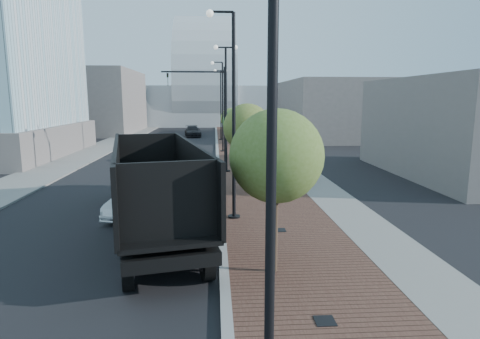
{
  "coord_description": "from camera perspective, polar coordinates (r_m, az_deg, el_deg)",
  "views": [
    {
      "loc": [
        -0.25,
        -8.01,
        5.5
      ],
      "look_at": [
        1.0,
        12.0,
        2.0
      ],
      "focal_mm": 30.39,
      "sensor_mm": 36.0,
      "label": 1
    }
  ],
  "objects": [
    {
      "name": "traffic_mast",
      "position": [
        33.02,
        -3.71,
        8.98
      ],
      "size": [
        5.09,
        0.2,
        8.0
      ],
      "color": "black",
      "rests_on": "ground"
    },
    {
      "name": "dump_truck",
      "position": [
        19.47,
        -12.49,
        -1.83
      ],
      "size": [
        5.73,
        14.18,
        3.85
      ],
      "rotation": [
        0.0,
        0.0,
        0.22
      ],
      "color": "black",
      "rests_on": "ground"
    },
    {
      "name": "utility_cover_0",
      "position": [
        10.82,
        11.83,
        -20.08
      ],
      "size": [
        0.5,
        0.5,
        0.02
      ],
      "primitive_type": "cube",
      "color": "black",
      "rests_on": "sidewalk"
    },
    {
      "name": "utility_cover_2",
      "position": [
        27.67,
        1.99,
        -1.3
      ],
      "size": [
        0.5,
        0.5,
        0.02
      ],
      "primitive_type": "cube",
      "color": "black",
      "rests_on": "sidewalk"
    },
    {
      "name": "dark_car_mid",
      "position": [
        44.25,
        -10.2,
        3.41
      ],
      "size": [
        3.55,
        4.89,
        1.24
      ],
      "primitive_type": "imported",
      "rotation": [
        0.0,
        0.0,
        0.38
      ],
      "color": "black",
      "rests_on": "ground"
    },
    {
      "name": "west_sidewalk",
      "position": [
        49.97,
        -18.36,
        3.15
      ],
      "size": [
        4.0,
        140.0,
        0.12
      ],
      "primitive_type": "cube",
      "color": "slate",
      "rests_on": "ground"
    },
    {
      "name": "dark_car_far",
      "position": [
        60.43,
        -6.66,
        5.34
      ],
      "size": [
        2.83,
        5.51,
        1.53
      ],
      "primitive_type": "imported",
      "rotation": [
        0.0,
        0.0,
        0.13
      ],
      "color": "black",
      "rests_on": "ground"
    },
    {
      "name": "streetlight_0",
      "position": [
        6.11,
        4.46,
        3.48
      ],
      "size": [
        1.72,
        0.56,
        9.28
      ],
      "color": "black",
      "rests_on": "ground"
    },
    {
      "name": "concrete_strip",
      "position": [
        48.75,
        4.06,
        3.47
      ],
      "size": [
        2.4,
        140.0,
        0.13
      ],
      "primitive_type": "cube",
      "color": "slate",
      "rests_on": "ground"
    },
    {
      "name": "streetlight_1",
      "position": [
        18.06,
        -1.23,
        6.22
      ],
      "size": [
        1.44,
        0.56,
        9.21
      ],
      "color": "black",
      "rests_on": "ground"
    },
    {
      "name": "commercial_block_nw",
      "position": [
        70.82,
        -20.02,
        8.91
      ],
      "size": [
        14.0,
        20.0,
        10.0
      ],
      "primitive_type": "cube",
      "color": "slate",
      "rests_on": "ground"
    },
    {
      "name": "streetlight_2",
      "position": [
        30.03,
        -1.97,
        8.6
      ],
      "size": [
        1.72,
        0.56,
        9.28
      ],
      "color": "black",
      "rests_on": "ground"
    },
    {
      "name": "streetlight_4",
      "position": [
        54.02,
        -2.71,
        9.17
      ],
      "size": [
        1.72,
        0.56,
        9.28
      ],
      "color": "black",
      "rests_on": "ground"
    },
    {
      "name": "convention_center",
      "position": [
        93.03,
        -4.73,
        10.18
      ],
      "size": [
        50.0,
        30.0,
        50.0
      ],
      "color": "#ABB3B6",
      "rests_on": "ground"
    },
    {
      "name": "commercial_block_ne",
      "position": [
        60.26,
        12.2,
        8.25
      ],
      "size": [
        12.0,
        22.0,
        8.0
      ],
      "primitive_type": "cube",
      "color": "#69615E",
      "rests_on": "ground"
    },
    {
      "name": "pedestrian",
      "position": [
        27.31,
        10.11,
        0.13
      ],
      "size": [
        0.78,
        0.62,
        1.87
      ],
      "primitive_type": "imported",
      "rotation": [
        0.0,
        0.0,
        2.87
      ],
      "color": "black",
      "rests_on": "ground"
    },
    {
      "name": "utility_cover_1",
      "position": [
        17.1,
        5.59,
        -8.45
      ],
      "size": [
        0.5,
        0.5,
        0.02
      ],
      "primitive_type": "cube",
      "color": "black",
      "rests_on": "sidewalk"
    },
    {
      "name": "curb",
      "position": [
        48.32,
        -3.26,
        3.43
      ],
      "size": [
        0.3,
        140.0,
        0.14
      ],
      "primitive_type": "cube",
      "color": "gray",
      "rests_on": "ground"
    },
    {
      "name": "tree_1",
      "position": [
        23.17,
        1.13,
        5.87
      ],
      "size": [
        2.74,
        2.74,
        5.25
      ],
      "color": "#382619",
      "rests_on": "ground"
    },
    {
      "name": "sidewalk",
      "position": [
        48.46,
        0.89,
        3.45
      ],
      "size": [
        7.0,
        140.0,
        0.12
      ],
      "primitive_type": "cube",
      "color": "#4C2D23",
      "rests_on": "ground"
    },
    {
      "name": "tree_0",
      "position": [
        12.3,
        5.33,
        1.86
      ],
      "size": [
        2.86,
        2.86,
        5.23
      ],
      "color": "#382619",
      "rests_on": "ground"
    },
    {
      "name": "streetlight_3",
      "position": [
        42.03,
        -2.6,
        8.31
      ],
      "size": [
        1.44,
        0.56,
        9.21
      ],
      "color": "black",
      "rests_on": "ground"
    },
    {
      "name": "commercial_block_e",
      "position": [
        33.49,
        29.58,
        5.2
      ],
      "size": [
        10.0,
        16.0,
        7.0
      ],
      "primitive_type": "cube",
      "color": "slate",
      "rests_on": "ground"
    },
    {
      "name": "tree_2",
      "position": [
        35.14,
        -0.48,
        6.67
      ],
      "size": [
        2.38,
        2.33,
        4.7
      ],
      "color": "#382619",
      "rests_on": "ground"
    },
    {
      "name": "tree_3",
      "position": [
        47.13,
        -1.28,
        7.2
      ],
      "size": [
        2.37,
        2.32,
        4.45
      ],
      "color": "#382619",
      "rests_on": "ground"
    },
    {
      "name": "white_sedan",
      "position": [
        20.12,
        -14.34,
        -4.17
      ],
      "size": [
        2.5,
        4.59,
        1.43
      ],
      "primitive_type": "imported",
      "rotation": [
        0.0,
        0.0,
        -0.24
      ],
      "color": "silver",
      "rests_on": "ground"
    }
  ]
}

